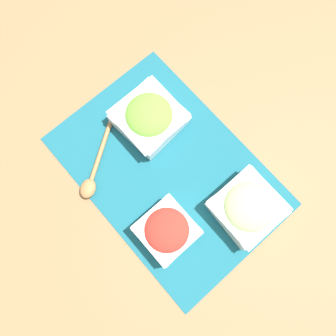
% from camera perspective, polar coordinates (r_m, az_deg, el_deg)
% --- Properties ---
extents(ground_plane, '(3.00, 3.00, 0.00)m').
position_cam_1_polar(ground_plane, '(0.86, 0.00, -0.51)').
color(ground_plane, olive).
extents(placemat, '(0.59, 0.40, 0.00)m').
position_cam_1_polar(placemat, '(0.86, 0.00, -0.48)').
color(placemat, '#195B6B').
rests_on(placemat, ground_plane).
extents(tomato_bowl, '(0.13, 0.13, 0.08)m').
position_cam_1_polar(tomato_bowl, '(0.80, -0.21, -10.82)').
color(tomato_bowl, white).
rests_on(tomato_bowl, placemat).
extents(cucumber_bowl, '(0.15, 0.15, 0.08)m').
position_cam_1_polar(cucumber_bowl, '(0.83, 13.67, -6.70)').
color(cucumber_bowl, silver).
rests_on(cucumber_bowl, placemat).
extents(lettuce_bowl, '(0.17, 0.17, 0.07)m').
position_cam_1_polar(lettuce_bowl, '(0.87, -3.29, 8.83)').
color(lettuce_bowl, white).
rests_on(lettuce_bowl, placemat).
extents(wooden_spoon, '(0.15, 0.20, 0.02)m').
position_cam_1_polar(wooden_spoon, '(0.87, -12.94, -1.07)').
color(wooden_spoon, '#9E7042').
rests_on(wooden_spoon, placemat).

